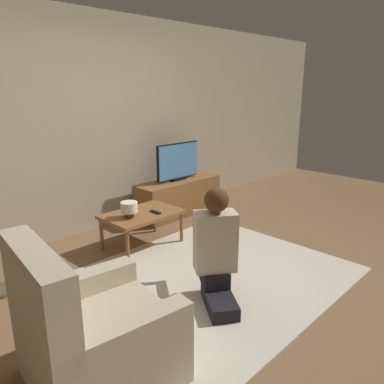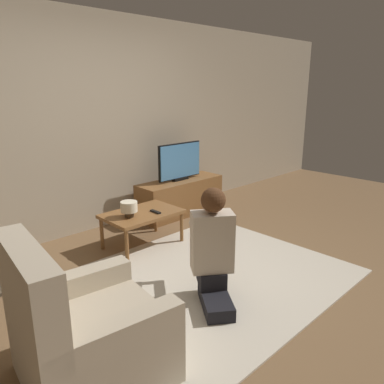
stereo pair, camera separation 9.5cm
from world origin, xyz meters
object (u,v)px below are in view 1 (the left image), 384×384
(person_kneeling, at_px, (216,245))
(coffee_table, at_px, (142,216))
(tv, at_px, (178,162))
(armchair, at_px, (93,338))
(table_lamp, at_px, (129,208))

(person_kneeling, bearing_deg, coffee_table, -65.35)
(tv, bearing_deg, person_kneeling, -125.66)
(tv, distance_m, armchair, 3.19)
(armchair, height_order, table_lamp, armchair)
(armchair, bearing_deg, tv, -45.63)
(tv, height_order, armchair, tv)
(table_lamp, bearing_deg, coffee_table, 8.06)
(tv, height_order, person_kneeling, tv)
(armchair, bearing_deg, person_kneeling, -78.88)
(tv, relative_size, person_kneeling, 0.76)
(armchair, bearing_deg, coffee_table, -39.37)
(person_kneeling, bearing_deg, tv, -89.95)
(coffee_table, distance_m, armchair, 2.01)
(coffee_table, relative_size, person_kneeling, 0.87)
(tv, bearing_deg, armchair, -142.79)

